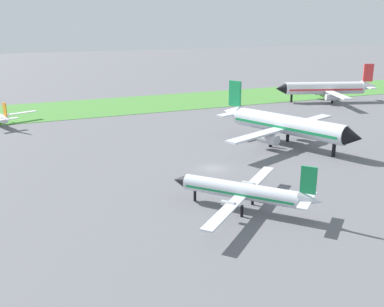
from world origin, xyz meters
The scene contains 5 objects.
ground_plane centered at (0.00, 0.00, 0.00)m, with size 600.00×600.00×0.00m, color slate.
grass_taxiway_strip centered at (0.00, 63.07, 0.04)m, with size 360.00×28.00×0.08m, color #478438.
airplane_parked_jet_far centered at (59.88, 45.05, 4.12)m, with size 31.12×31.41×11.43m.
airplane_foreground_turboprop centered at (-3.88, -17.05, 2.66)m, with size 19.20×17.38×7.26m.
airplane_midfield_jet centered at (19.55, 7.95, 4.22)m, with size 31.66×31.44×11.71m.
Camera 1 is at (-31.80, -65.50, 24.44)m, focal length 42.14 mm.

